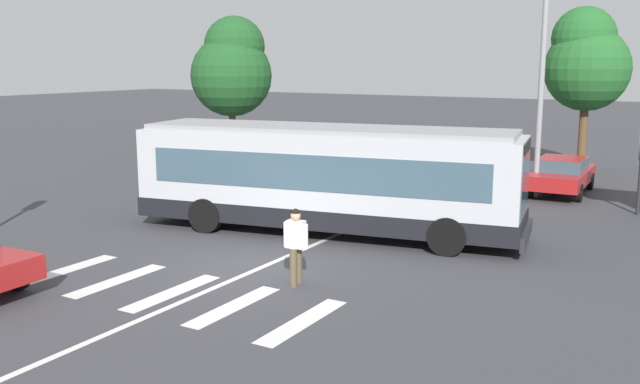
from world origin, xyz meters
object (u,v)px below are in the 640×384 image
parked_car_champagne (424,164)px  background_tree_right (586,60)px  city_transit_bus (327,178)px  twin_arm_street_lamp (545,25)px  parked_car_teal (487,169)px  parked_car_charcoal (370,158)px  background_tree_left (232,67)px  parked_car_red (562,173)px  pedestrian_crossing_street (296,242)px

parked_car_champagne → background_tree_right: background_tree_right is taller
city_transit_bus → twin_arm_street_lamp: bearing=65.8°
city_transit_bus → parked_car_teal: city_transit_bus is taller
twin_arm_street_lamp → background_tree_right: size_ratio=1.40×
city_transit_bus → parked_car_charcoal: size_ratio=2.50×
parked_car_teal → background_tree_left: (-14.44, 2.84, 3.78)m
parked_car_charcoal → parked_car_teal: same height
parked_car_teal → background_tree_right: size_ratio=0.64×
parked_car_teal → parked_car_red: size_ratio=1.00×
pedestrian_crossing_street → parked_car_red: bearing=79.3°
parked_car_champagne → city_transit_bus: bearing=-84.8°
parked_car_charcoal → twin_arm_street_lamp: (7.39, -1.35, 5.33)m
pedestrian_crossing_street → parked_car_champagne: 14.08m
city_transit_bus → pedestrian_crossing_street: city_transit_bus is taller
city_transit_bus → parked_car_red: bearing=65.2°
twin_arm_street_lamp → background_tree_left: bearing=167.5°
parked_car_teal → twin_arm_street_lamp: (2.07, -0.82, 5.33)m
parked_car_charcoal → parked_car_champagne: 2.76m
parked_car_teal → background_tree_right: (2.36, 5.72, 4.13)m
parked_car_champagne → background_tree_left: 12.74m
twin_arm_street_lamp → background_tree_right: twin_arm_street_lamp is taller
parked_car_charcoal → background_tree_left: 10.14m
background_tree_left → background_tree_right: background_tree_right is taller
parked_car_charcoal → city_transit_bus: bearing=-70.1°
pedestrian_crossing_street → parked_car_teal: size_ratio=0.38×
background_tree_left → city_transit_bus: bearing=-43.8°
city_transit_bus → background_tree_left: 17.83m
background_tree_right → parked_car_teal: bearing=-112.4°
city_transit_bus → parked_car_champagne: city_transit_bus is taller
parked_car_charcoal → parked_car_teal: bearing=-5.6°
city_transit_bus → background_tree_right: size_ratio=1.59×
pedestrian_crossing_street → parked_car_red: pedestrian_crossing_street is taller
parked_car_red → background_tree_left: background_tree_left is taller
twin_arm_street_lamp → background_tree_right: 6.66m
background_tree_right → pedestrian_crossing_street: bearing=-96.7°
pedestrian_crossing_street → twin_arm_street_lamp: 14.11m
parked_car_charcoal → background_tree_right: (7.68, 5.20, 4.13)m
parked_car_champagne → parked_car_teal: 2.61m
parked_car_charcoal → twin_arm_street_lamp: 9.21m
pedestrian_crossing_street → twin_arm_street_lamp: twin_arm_street_lamp is taller
parked_car_teal → parked_car_red: same height
parked_car_teal → background_tree_right: background_tree_right is taller
parked_car_charcoal → twin_arm_street_lamp: size_ratio=0.45×
pedestrian_crossing_street → parked_car_teal: (-0.05, 13.81, -0.20)m
background_tree_left → parked_car_charcoal: bearing=-14.3°
pedestrian_crossing_street → parked_car_charcoal: (-5.37, 14.33, -0.20)m
parked_car_teal → twin_arm_street_lamp: bearing=-21.7°
parked_car_champagne → parked_car_red: (5.34, 0.35, 0.00)m
pedestrian_crossing_street → background_tree_right: 20.05m
parked_car_champagne → twin_arm_street_lamp: (4.68, -0.84, 5.33)m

